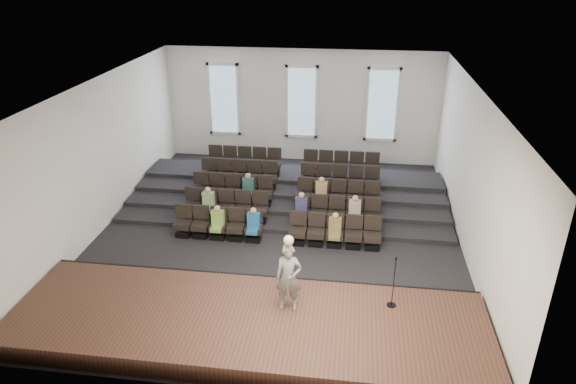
{
  "coord_description": "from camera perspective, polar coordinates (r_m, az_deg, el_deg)",
  "views": [
    {
      "loc": [
        2.35,
        -15.05,
        8.58
      ],
      "look_at": [
        0.26,
        0.5,
        1.32
      ],
      "focal_mm": 32.0,
      "sensor_mm": 36.0,
      "label": 1
    }
  ],
  "objects": [
    {
      "name": "risers",
      "position": [
        20.19,
        0.27,
        0.31
      ],
      "size": [
        11.8,
        4.8,
        0.6
      ],
      "color": "black",
      "rests_on": "ground"
    },
    {
      "name": "stage_lip",
      "position": [
        14.57,
        -3.08,
        -10.08
      ],
      "size": [
        11.8,
        0.06,
        0.52
      ],
      "primitive_type": "cube",
      "color": "black",
      "rests_on": "ground"
    },
    {
      "name": "ceiling",
      "position": [
        15.64,
        -1.22,
        11.64
      ],
      "size": [
        12.0,
        14.0,
        0.02
      ],
      "primitive_type": "cube",
      "color": "white",
      "rests_on": "ground"
    },
    {
      "name": "wall_back",
      "position": [
        23.01,
        1.53,
        9.51
      ],
      "size": [
        12.0,
        0.04,
        5.0
      ],
      "primitive_type": "cube",
      "color": "white",
      "rests_on": "ground"
    },
    {
      "name": "ground",
      "position": [
        17.48,
        -1.08,
        -4.56
      ],
      "size": [
        14.0,
        14.0,
        0.0
      ],
      "primitive_type": "plane",
      "color": "black",
      "rests_on": "ground"
    },
    {
      "name": "wall_front",
      "position": [
        10.34,
        -7.14,
        -11.41
      ],
      "size": [
        12.0,
        0.04,
        5.0
      ],
      "primitive_type": "cube",
      "color": "white",
      "rests_on": "ground"
    },
    {
      "name": "seating_rows",
      "position": [
        18.52,
        -0.38,
        -0.4
      ],
      "size": [
        6.8,
        4.7,
        1.67
      ],
      "color": "black",
      "rests_on": "ground"
    },
    {
      "name": "windows",
      "position": [
        22.89,
        1.51,
        9.95
      ],
      "size": [
        8.44,
        0.1,
        3.24
      ],
      "color": "white",
      "rests_on": "wall_back"
    },
    {
      "name": "speaker",
      "position": [
        12.76,
        0.07,
        -9.46
      ],
      "size": [
        0.67,
        0.46,
        1.78
      ],
      "primitive_type": "imported",
      "rotation": [
        0.0,
        0.0,
        0.06
      ],
      "color": "slate",
      "rests_on": "stage"
    },
    {
      "name": "stage",
      "position": [
        13.19,
        -4.51,
        -14.43
      ],
      "size": [
        11.8,
        3.6,
        0.5
      ],
      "primitive_type": "cube",
      "color": "#472B1E",
      "rests_on": "ground"
    },
    {
      "name": "wall_left",
      "position": [
        18.26,
        -20.21,
        3.82
      ],
      "size": [
        0.04,
        14.0,
        5.0
      ],
      "primitive_type": "cube",
      "color": "white",
      "rests_on": "ground"
    },
    {
      "name": "audience",
      "position": [
        17.38,
        -0.94,
        -1.71
      ],
      "size": [
        5.45,
        2.64,
        1.1
      ],
      "color": "#7DAC44",
      "rests_on": "seating_rows"
    },
    {
      "name": "wall_right",
      "position": [
        16.64,
        19.82,
        1.87
      ],
      "size": [
        0.04,
        14.0,
        5.0
      ],
      "primitive_type": "cube",
      "color": "white",
      "rests_on": "ground"
    },
    {
      "name": "mic_stand",
      "position": [
        13.34,
        11.56,
        -10.79
      ],
      "size": [
        0.24,
        0.24,
        1.43
      ],
      "color": "black",
      "rests_on": "stage"
    }
  ]
}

